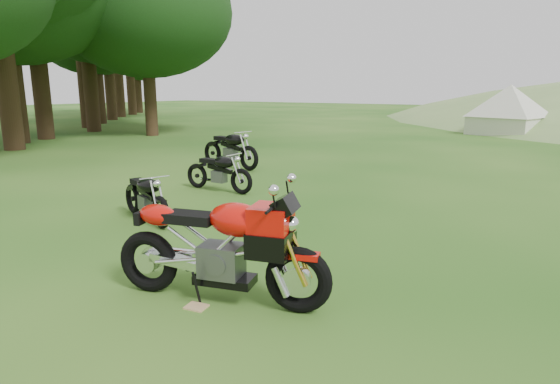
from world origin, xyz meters
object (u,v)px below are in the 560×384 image
Objects in this scene: vintage_moto_a at (218,171)px; vintage_moto_b at (146,195)px; sport_motorcycle at (219,239)px; vintage_moto_d at (230,148)px; plywood_board at (196,307)px; tent_left at (509,109)px.

vintage_moto_a is 1.04× the size of vintage_moto_b.
sport_motorcycle is 1.06× the size of vintage_moto_d.
sport_motorcycle is at bearing 69.39° from plywood_board.
vintage_moto_a is 3.05m from vintage_moto_d.
sport_motorcycle is 1.36× the size of vintage_moto_b.
tent_left reaches higher than sport_motorcycle.
tent_left is (-0.20, 21.50, 1.22)m from plywood_board.
tent_left reaches higher than vintage_moto_a.
vintage_moto_a is at bearing 128.33° from plywood_board.
sport_motorcycle is 1.32× the size of vintage_moto_a.
vintage_moto_b reaches higher than plywood_board.
sport_motorcycle is at bearing -50.52° from vintage_moto_a.
vintage_moto_a is at bearing -46.41° from vintage_moto_d.
vintage_moto_a is 0.81× the size of vintage_moto_d.
plywood_board is 21.53m from tent_left.
sport_motorcycle is 0.79× the size of tent_left.
vintage_moto_d is at bearing 123.29° from vintage_moto_a.
vintage_moto_b is at bearing -56.68° from vintage_moto_d.
vintage_moto_b is at bearing 135.16° from sport_motorcycle.
vintage_moto_a is 2.46m from vintage_moto_b.
sport_motorcycle is at bearing -10.12° from vintage_moto_b.
vintage_moto_a is (-3.51, 4.05, -0.22)m from sport_motorcycle.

